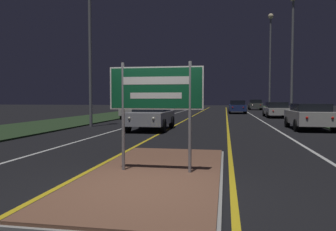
{
  "coord_description": "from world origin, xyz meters",
  "views": [
    {
      "loc": [
        1.47,
        -5.61,
        1.66
      ],
      "look_at": [
        0.0,
        2.76,
        1.23
      ],
      "focal_mm": 35.0,
      "sensor_mm": 36.0,
      "label": 1
    }
  ],
  "objects_px": {
    "streetlight_left_near": "(90,19)",
    "streetlight_right_far": "(270,48)",
    "car_approaching_0": "(151,116)",
    "car_receding_0": "(309,116)",
    "highway_sign": "(156,94)",
    "streetlight_right_near": "(293,34)",
    "car_receding_3": "(255,105)",
    "car_receding_1": "(276,109)",
    "car_approaching_1": "(137,109)",
    "car_receding_2": "(237,107)"
  },
  "relations": [
    {
      "from": "streetlight_left_near",
      "to": "car_receding_3",
      "type": "relative_size",
      "value": 2.18
    },
    {
      "from": "highway_sign",
      "to": "car_approaching_0",
      "type": "height_order",
      "value": "highway_sign"
    },
    {
      "from": "car_approaching_1",
      "to": "streetlight_left_near",
      "type": "bearing_deg",
      "value": -93.93
    },
    {
      "from": "streetlight_right_far",
      "to": "streetlight_right_near",
      "type": "bearing_deg",
      "value": -88.19
    },
    {
      "from": "streetlight_left_near",
      "to": "car_approaching_1",
      "type": "xyz_separation_m",
      "value": [
        0.57,
        8.31,
        -5.57
      ]
    },
    {
      "from": "car_receding_2",
      "to": "car_receding_3",
      "type": "height_order",
      "value": "car_receding_3"
    },
    {
      "from": "streetlight_right_near",
      "to": "car_receding_2",
      "type": "distance_m",
      "value": 13.72
    },
    {
      "from": "highway_sign",
      "to": "car_receding_1",
      "type": "xyz_separation_m",
      "value": [
        5.97,
        23.71,
        -1.06
      ]
    },
    {
      "from": "car_receding_1",
      "to": "highway_sign",
      "type": "bearing_deg",
      "value": -104.13
    },
    {
      "from": "highway_sign",
      "to": "car_receding_0",
      "type": "distance_m",
      "value": 13.24
    },
    {
      "from": "car_receding_3",
      "to": "streetlight_left_near",
      "type": "bearing_deg",
      "value": -110.85
    },
    {
      "from": "highway_sign",
      "to": "car_receding_1",
      "type": "distance_m",
      "value": 24.47
    },
    {
      "from": "car_receding_1",
      "to": "car_receding_2",
      "type": "height_order",
      "value": "car_receding_2"
    },
    {
      "from": "streetlight_right_far",
      "to": "car_approaching_1",
      "type": "distance_m",
      "value": 16.79
    },
    {
      "from": "car_receding_0",
      "to": "car_receding_2",
      "type": "relative_size",
      "value": 0.87
    },
    {
      "from": "streetlight_right_far",
      "to": "car_receding_0",
      "type": "bearing_deg",
      "value": -90.69
    },
    {
      "from": "streetlight_left_near",
      "to": "car_approaching_1",
      "type": "distance_m",
      "value": 10.02
    },
    {
      "from": "car_receding_3",
      "to": "car_approaching_0",
      "type": "bearing_deg",
      "value": -103.84
    },
    {
      "from": "car_approaching_0",
      "to": "streetlight_right_near",
      "type": "bearing_deg",
      "value": 46.49
    },
    {
      "from": "car_receding_0",
      "to": "car_receding_2",
      "type": "distance_m",
      "value": 19.89
    },
    {
      "from": "streetlight_left_near",
      "to": "car_receding_1",
      "type": "xyz_separation_m",
      "value": [
        12.43,
        12.11,
        -5.62
      ]
    },
    {
      "from": "car_approaching_1",
      "to": "car_receding_0",
      "type": "bearing_deg",
      "value": -34.46
    },
    {
      "from": "car_receding_2",
      "to": "car_receding_3",
      "type": "xyz_separation_m",
      "value": [
        3.12,
        12.73,
        0.03
      ]
    },
    {
      "from": "car_receding_1",
      "to": "car_approaching_0",
      "type": "height_order",
      "value": "car_approaching_0"
    },
    {
      "from": "car_receding_1",
      "to": "car_approaching_0",
      "type": "relative_size",
      "value": 1.14
    },
    {
      "from": "car_receding_0",
      "to": "car_approaching_1",
      "type": "height_order",
      "value": "car_approaching_1"
    },
    {
      "from": "car_approaching_0",
      "to": "car_receding_0",
      "type": "bearing_deg",
      "value": 10.84
    },
    {
      "from": "streetlight_left_near",
      "to": "car_receding_1",
      "type": "height_order",
      "value": "streetlight_left_near"
    },
    {
      "from": "streetlight_left_near",
      "to": "car_receding_1",
      "type": "bearing_deg",
      "value": 44.26
    },
    {
      "from": "highway_sign",
      "to": "car_receding_2",
      "type": "distance_m",
      "value": 31.58
    },
    {
      "from": "streetlight_right_near",
      "to": "car_receding_3",
      "type": "bearing_deg",
      "value": 91.24
    },
    {
      "from": "car_receding_0",
      "to": "car_receding_1",
      "type": "relative_size",
      "value": 0.87
    },
    {
      "from": "streetlight_right_near",
      "to": "streetlight_right_far",
      "type": "distance_m",
      "value": 10.21
    },
    {
      "from": "streetlight_right_far",
      "to": "highway_sign",
      "type": "bearing_deg",
      "value": -101.68
    },
    {
      "from": "car_approaching_0",
      "to": "car_approaching_1",
      "type": "xyz_separation_m",
      "value": [
        -3.46,
        9.72,
        0.01
      ]
    },
    {
      "from": "streetlight_right_far",
      "to": "car_receding_3",
      "type": "relative_size",
      "value": 2.62
    },
    {
      "from": "streetlight_right_near",
      "to": "car_receding_0",
      "type": "height_order",
      "value": "streetlight_right_near"
    },
    {
      "from": "car_receding_2",
      "to": "car_approaching_0",
      "type": "xyz_separation_m",
      "value": [
        -5.25,
        -21.24,
        -0.01
      ]
    },
    {
      "from": "streetlight_right_near",
      "to": "car_approaching_1",
      "type": "height_order",
      "value": "streetlight_right_near"
    },
    {
      "from": "streetlight_right_near",
      "to": "car_approaching_0",
      "type": "relative_size",
      "value": 2.29
    },
    {
      "from": "streetlight_right_near",
      "to": "streetlight_right_far",
      "type": "relative_size",
      "value": 0.9
    },
    {
      "from": "car_receding_0",
      "to": "car_approaching_0",
      "type": "distance_m",
      "value": 8.52
    },
    {
      "from": "highway_sign",
      "to": "streetlight_right_near",
      "type": "height_order",
      "value": "streetlight_right_near"
    },
    {
      "from": "streetlight_left_near",
      "to": "car_receding_2",
      "type": "relative_size",
      "value": 1.87
    },
    {
      "from": "highway_sign",
      "to": "car_approaching_1",
      "type": "height_order",
      "value": "highway_sign"
    },
    {
      "from": "streetlight_left_near",
      "to": "streetlight_right_near",
      "type": "height_order",
      "value": "streetlight_right_near"
    },
    {
      "from": "car_approaching_0",
      "to": "car_receding_2",
      "type": "bearing_deg",
      "value": 76.11
    },
    {
      "from": "streetlight_left_near",
      "to": "streetlight_right_far",
      "type": "relative_size",
      "value": 0.83
    },
    {
      "from": "streetlight_right_far",
      "to": "car_receding_1",
      "type": "height_order",
      "value": "streetlight_right_far"
    },
    {
      "from": "car_approaching_1",
      "to": "highway_sign",
      "type": "bearing_deg",
      "value": -73.52
    }
  ]
}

